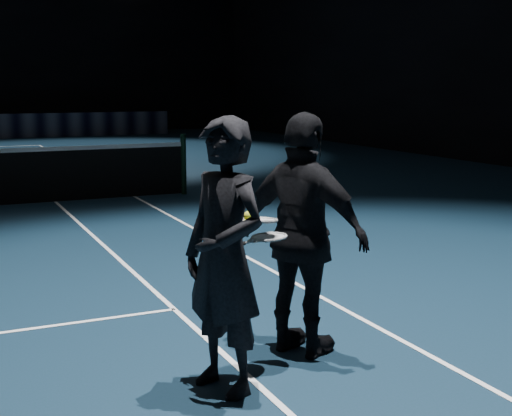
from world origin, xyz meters
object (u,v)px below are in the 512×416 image
at_px(tennis_balls, 250,222).
at_px(racket_lower, 269,237).
at_px(player_b, 304,236).
at_px(player_a, 224,257).
at_px(racket_upper, 260,220).

bearing_deg(tennis_balls, racket_lower, 23.25).
distance_m(player_b, tennis_balls, 0.62).
xyz_separation_m(player_b, racket_lower, (-0.36, -0.17, 0.06)).
bearing_deg(player_a, player_b, 93.72).
xyz_separation_m(racket_lower, racket_upper, (-0.06, 0.02, 0.12)).
xyz_separation_m(player_a, racket_upper, (0.35, 0.20, 0.18)).
distance_m(player_b, racket_lower, 0.40).
relative_size(racket_lower, tennis_balls, 5.67).
bearing_deg(racket_lower, racket_upper, 141.34).
bearing_deg(player_a, racket_lower, 93.72).
bearing_deg(racket_lower, player_b, -0.00).
xyz_separation_m(racket_upper, tennis_balls, (-0.12, -0.09, 0.01)).
bearing_deg(racket_upper, player_b, -9.08).
height_order(player_b, racket_lower, player_b).
xyz_separation_m(player_a, player_b, (0.77, 0.36, 0.00)).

